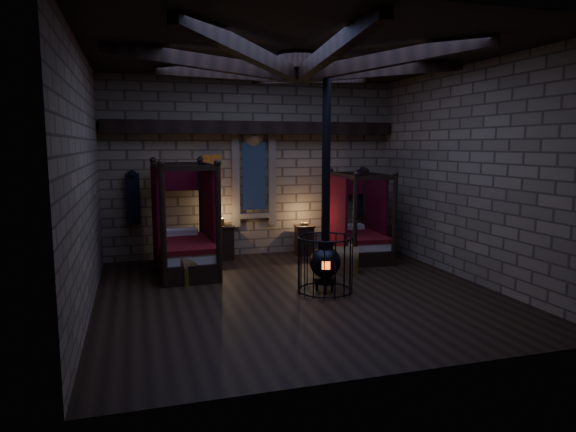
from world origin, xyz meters
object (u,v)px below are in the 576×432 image
object	(u,v)px
bed_right	(359,237)
bed_left	(185,245)
trunk_left	(196,268)
stove	(325,259)
trunk_right	(341,260)

from	to	relation	value
bed_right	bed_left	bearing A→B (deg)	-172.59
trunk_left	stove	bearing A→B (deg)	-57.54
bed_left	trunk_right	bearing A→B (deg)	-18.58
trunk_left	bed_left	bearing A→B (deg)	76.88
trunk_right	stove	size ratio (longest dim) A/B	0.21
bed_left	bed_right	world-z (taller)	bed_left
bed_left	trunk_right	distance (m)	3.30
trunk_left	stove	world-z (taller)	stove
bed_left	stove	size ratio (longest dim) A/B	0.56
bed_right	trunk_right	xyz separation A→B (m)	(-0.94, -1.16, -0.25)
bed_right	stove	world-z (taller)	stove
bed_left	stove	world-z (taller)	stove
bed_left	bed_right	bearing A→B (deg)	1.19
bed_right	stove	distance (m)	3.08
bed_left	bed_right	distance (m)	4.09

